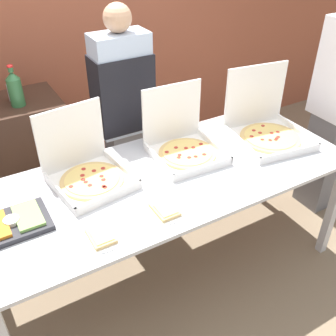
{
  "coord_description": "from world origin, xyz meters",
  "views": [
    {
      "loc": [
        -1.03,
        -1.77,
        2.34
      ],
      "look_at": [
        0.0,
        0.0,
        0.93
      ],
      "focal_mm": 42.0,
      "sensor_mm": 36.0,
      "label": 1
    }
  ],
  "objects_px": {
    "pizza_box_far_left": "(266,127)",
    "soda_can_silver": "(12,92)",
    "soda_bottle": "(15,89)",
    "paper_plate_front_right": "(165,210)",
    "pizza_box_far_right": "(87,170)",
    "paper_plate_front_center": "(101,236)",
    "person_guest_cap": "(336,107)",
    "pizza_box_near_right": "(183,143)",
    "person_server_vest": "(124,112)",
    "veggie_tray": "(12,223)"
  },
  "relations": [
    {
      "from": "paper_plate_front_right",
      "to": "pizza_box_far_left",
      "type": "bearing_deg",
      "value": 18.78
    },
    {
      "from": "paper_plate_front_center",
      "to": "person_guest_cap",
      "type": "relative_size",
      "value": 0.12
    },
    {
      "from": "paper_plate_front_right",
      "to": "soda_bottle",
      "type": "bearing_deg",
      "value": 109.67
    },
    {
      "from": "pizza_box_far_right",
      "to": "soda_bottle",
      "type": "bearing_deg",
      "value": 96.79
    },
    {
      "from": "soda_bottle",
      "to": "pizza_box_far_left",
      "type": "bearing_deg",
      "value": -31.62
    },
    {
      "from": "pizza_box_far_left",
      "to": "soda_can_silver",
      "type": "height_order",
      "value": "pizza_box_far_left"
    },
    {
      "from": "pizza_box_far_left",
      "to": "soda_bottle",
      "type": "xyz_separation_m",
      "value": [
        -1.52,
        0.93,
        0.28
      ]
    },
    {
      "from": "paper_plate_front_right",
      "to": "soda_can_silver",
      "type": "xyz_separation_m",
      "value": [
        -0.47,
        1.4,
        0.28
      ]
    },
    {
      "from": "paper_plate_front_right",
      "to": "person_server_vest",
      "type": "relative_size",
      "value": 0.13
    },
    {
      "from": "pizza_box_near_right",
      "to": "soda_can_silver",
      "type": "distance_m",
      "value": 1.3
    },
    {
      "from": "veggie_tray",
      "to": "soda_bottle",
      "type": "relative_size",
      "value": 1.31
    },
    {
      "from": "paper_plate_front_center",
      "to": "soda_can_silver",
      "type": "height_order",
      "value": "soda_can_silver"
    },
    {
      "from": "pizza_box_far_left",
      "to": "soda_can_silver",
      "type": "relative_size",
      "value": 4.62
    },
    {
      "from": "paper_plate_front_center",
      "to": "paper_plate_front_right",
      "type": "xyz_separation_m",
      "value": [
        0.39,
        0.01,
        0.0
      ]
    },
    {
      "from": "paper_plate_front_center",
      "to": "soda_bottle",
      "type": "bearing_deg",
      "value": 93.21
    },
    {
      "from": "veggie_tray",
      "to": "soda_can_silver",
      "type": "xyz_separation_m",
      "value": [
        0.29,
        1.09,
        0.27
      ]
    },
    {
      "from": "pizza_box_near_right",
      "to": "soda_can_silver",
      "type": "relative_size",
      "value": 3.88
    },
    {
      "from": "soda_can_silver",
      "to": "soda_bottle",
      "type": "bearing_deg",
      "value": -85.59
    },
    {
      "from": "pizza_box_far_right",
      "to": "pizza_box_far_left",
      "type": "xyz_separation_m",
      "value": [
        1.32,
        -0.15,
        0.01
      ]
    },
    {
      "from": "pizza_box_near_right",
      "to": "soda_bottle",
      "type": "distance_m",
      "value": 1.24
    },
    {
      "from": "pizza_box_far_left",
      "to": "paper_plate_front_center",
      "type": "relative_size",
      "value": 2.48
    },
    {
      "from": "pizza_box_far_right",
      "to": "soda_can_silver",
      "type": "distance_m",
      "value": 0.95
    },
    {
      "from": "pizza_box_far_right",
      "to": "soda_can_silver",
      "type": "relative_size",
      "value": 4.11
    },
    {
      "from": "paper_plate_front_center",
      "to": "paper_plate_front_right",
      "type": "bearing_deg",
      "value": 1.92
    },
    {
      "from": "pizza_box_far_left",
      "to": "veggie_tray",
      "type": "distance_m",
      "value": 1.82
    },
    {
      "from": "pizza_box_far_left",
      "to": "paper_plate_front_right",
      "type": "height_order",
      "value": "pizza_box_far_left"
    },
    {
      "from": "pizza_box_far_right",
      "to": "pizza_box_far_left",
      "type": "relative_size",
      "value": 0.89
    },
    {
      "from": "soda_can_silver",
      "to": "pizza_box_near_right",
      "type": "bearing_deg",
      "value": -46.31
    },
    {
      "from": "soda_can_silver",
      "to": "person_server_vest",
      "type": "xyz_separation_m",
      "value": [
        0.7,
        -0.39,
        -0.17
      ]
    },
    {
      "from": "paper_plate_front_center",
      "to": "person_server_vest",
      "type": "height_order",
      "value": "person_server_vest"
    },
    {
      "from": "person_guest_cap",
      "to": "pizza_box_far_right",
      "type": "bearing_deg",
      "value": 85.1
    },
    {
      "from": "veggie_tray",
      "to": "person_server_vest",
      "type": "height_order",
      "value": "person_server_vest"
    },
    {
      "from": "paper_plate_front_right",
      "to": "paper_plate_front_center",
      "type": "bearing_deg",
      "value": -178.08
    },
    {
      "from": "paper_plate_front_center",
      "to": "pizza_box_near_right",
      "type": "bearing_deg",
      "value": 31.13
    },
    {
      "from": "veggie_tray",
      "to": "soda_can_silver",
      "type": "bearing_deg",
      "value": 74.95
    },
    {
      "from": "paper_plate_front_right",
      "to": "person_server_vest",
      "type": "distance_m",
      "value": 1.05
    },
    {
      "from": "paper_plate_front_center",
      "to": "soda_can_silver",
      "type": "xyz_separation_m",
      "value": [
        -0.08,
        1.42,
        0.29
      ]
    },
    {
      "from": "person_server_vest",
      "to": "person_guest_cap",
      "type": "distance_m",
      "value": 1.68
    },
    {
      "from": "soda_bottle",
      "to": "person_guest_cap",
      "type": "xyz_separation_m",
      "value": [
        2.22,
        -0.96,
        -0.28
      ]
    },
    {
      "from": "pizza_box_near_right",
      "to": "pizza_box_far_left",
      "type": "bearing_deg",
      "value": -7.15
    },
    {
      "from": "paper_plate_front_right",
      "to": "soda_bottle",
      "type": "height_order",
      "value": "soda_bottle"
    },
    {
      "from": "pizza_box_far_right",
      "to": "person_server_vest",
      "type": "bearing_deg",
      "value": 38.79
    },
    {
      "from": "person_server_vest",
      "to": "person_guest_cap",
      "type": "height_order",
      "value": "person_guest_cap"
    },
    {
      "from": "pizza_box_far_right",
      "to": "paper_plate_front_center",
      "type": "bearing_deg",
      "value": -110.87
    },
    {
      "from": "paper_plate_front_center",
      "to": "person_guest_cap",
      "type": "xyz_separation_m",
      "value": [
        2.15,
        0.35,
        0.07
      ]
    },
    {
      "from": "paper_plate_front_right",
      "to": "veggie_tray",
      "type": "height_order",
      "value": "veggie_tray"
    },
    {
      "from": "paper_plate_front_right",
      "to": "soda_can_silver",
      "type": "relative_size",
      "value": 1.82
    },
    {
      "from": "pizza_box_far_left",
      "to": "paper_plate_front_center",
      "type": "bearing_deg",
      "value": -157.36
    },
    {
      "from": "paper_plate_front_center",
      "to": "person_server_vest",
      "type": "distance_m",
      "value": 1.21
    },
    {
      "from": "pizza_box_far_right",
      "to": "soda_bottle",
      "type": "xyz_separation_m",
      "value": [
        -0.2,
        0.79,
        0.28
      ]
    }
  ]
}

